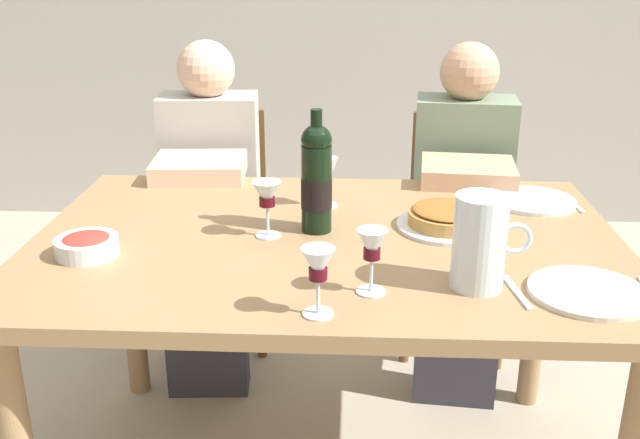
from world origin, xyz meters
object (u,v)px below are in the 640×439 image
Objects in this scene: wine_glass_centre at (372,248)px; wine_bottle at (316,179)px; chair_left at (219,211)px; diner_right at (462,207)px; salad_bowl at (87,245)px; wine_glass_spare at (327,173)px; dinner_plate_right_setting at (588,292)px; dining_table at (327,270)px; water_pitcher at (479,248)px; wine_glass_right_diner at (267,196)px; wine_glass_left_diner at (320,268)px; chair_right at (456,216)px; baked_tart at (448,218)px; diner_left at (209,202)px; dinner_plate_left_setting at (532,201)px.

wine_bottle is at bearing 110.95° from wine_glass_centre.
diner_right is at bearing 160.63° from chair_left.
wine_bottle is 0.58m from salad_bowl.
wine_glass_spare is 0.79m from dinner_plate_right_setting.
diner_right is (0.47, 0.60, -0.29)m from wine_bottle.
wine_glass_centre reaches higher than dining_table.
water_pitcher reaches higher than wine_glass_right_diner.
wine_glass_left_diner is at bearing -156.34° from water_pitcher.
chair_right reaches higher than dining_table.
chair_left is (-0.56, 1.21, -0.37)m from wine_glass_centre.
chair_left is at bearing 116.70° from wine_bottle.
wine_glass_right_diner is 1.02× the size of wine_glass_spare.
wine_glass_spare is (-0.33, 0.15, 0.07)m from baked_tart.
water_pitcher is (0.37, -0.32, -0.05)m from wine_bottle.
baked_tart is 0.59m from wine_glass_left_diner.
wine_bottle is 1.18× the size of baked_tart.
chair_right is at bearing 175.34° from chair_left.
wine_glass_centre reaches higher than baked_tart.
wine_glass_left_diner is (0.00, -0.41, 0.20)m from dining_table.
salad_bowl is 1.04× the size of wine_glass_spare.
water_pitcher is 0.56m from wine_glass_right_diner.
baked_tart is at bearing 14.29° from salad_bowl.
baked_tart is (-0.02, 0.35, -0.06)m from water_pitcher.
wine_bottle is at bearing 112.65° from chair_left.
diner_left reaches higher than baked_tart.
chair_left is at bearing 109.35° from wine_glass_left_diner.
diner_right is (0.44, 0.65, -0.05)m from dining_table.
dining_table is 10.01× the size of salad_bowl.
wine_bottle reaches higher than wine_glass_centre.
wine_glass_left_diner is at bearing -88.78° from wine_glass_spare.
chair_left is (-0.43, 0.85, -0.40)m from wine_bottle.
dinner_plate_right_setting is at bearing -56.24° from baked_tart.
wine_glass_left_diner is 0.59× the size of dinner_plate_left_setting.
wine_glass_right_diner is at bearing 157.34° from dinner_plate_right_setting.
wine_bottle is at bearing 150.10° from dinner_plate_right_setting.
wine_glass_right_diner reaches higher than wine_glass_spare.
chair_left is 0.26m from diner_left.
water_pitcher reaches higher than wine_glass_left_diner.
baked_tart is at bearing 123.76° from dinner_plate_right_setting.
wine_glass_centre reaches higher than dinner_plate_right_setting.
dining_table is at bearing 14.09° from salad_bowl.
dinner_plate_left_setting is at bearing 145.94° from chair_left.
chair_right is (-0.13, 0.59, -0.27)m from dinner_plate_left_setting.
wine_glass_left_diner is 1.18m from diner_right.
dinner_plate_left_setting is (0.27, 0.21, -0.02)m from baked_tart.
dining_table is at bearing 68.00° from chair_right.
dining_table is 1.02m from chair_left.
diner_right is (0.10, 0.92, -0.24)m from water_pitcher.
diner_right is (-0.13, 0.95, -0.15)m from dinner_plate_right_setting.
chair_right is (0.61, 0.88, -0.37)m from wine_glass_right_diner.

